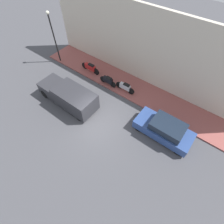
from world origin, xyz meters
name	(u,v)px	position (x,y,z in m)	size (l,w,h in m)	color
ground_plane	(97,123)	(0.00, 0.00, 0.00)	(60.00, 60.00, 0.00)	#47474C
sidewalk	(132,87)	(4.90, 0.00, 0.06)	(2.82, 19.18, 0.11)	#934C47
building_facade	(146,48)	(6.47, 0.00, 3.22)	(0.30, 19.18, 6.44)	beige
parked_car	(164,129)	(2.20, -4.51, 0.68)	(1.81, 4.13, 1.44)	#2D4784
delivery_van	(68,95)	(0.27, 3.20, 0.87)	(1.91, 5.27, 1.67)	#2D2D33
scooter_silver	(125,87)	(4.15, 0.22, 0.56)	(0.30, 1.88, 0.84)	#B7B7BF
motorcycle_red	(90,67)	(4.30, 4.41, 0.59)	(0.30, 2.16, 0.89)	#B21E1E
motorcycle_black	(108,81)	(3.88, 1.92, 0.57)	(0.30, 1.77, 0.87)	black
streetlamp	(53,33)	(3.72, 8.14, 3.10)	(0.30, 0.30, 4.86)	black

